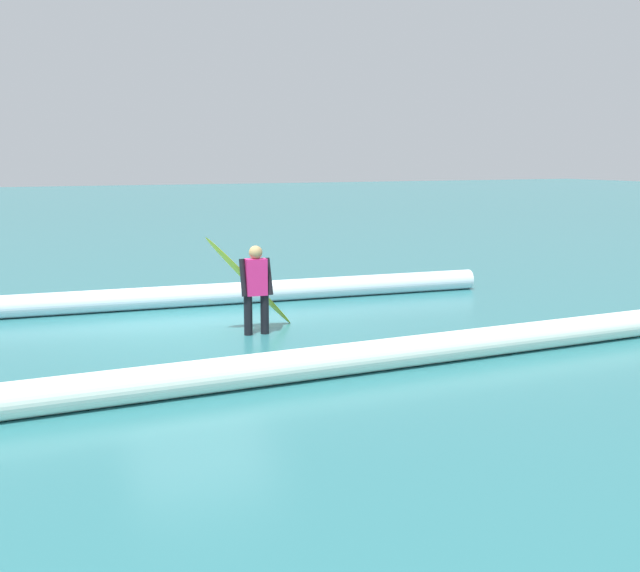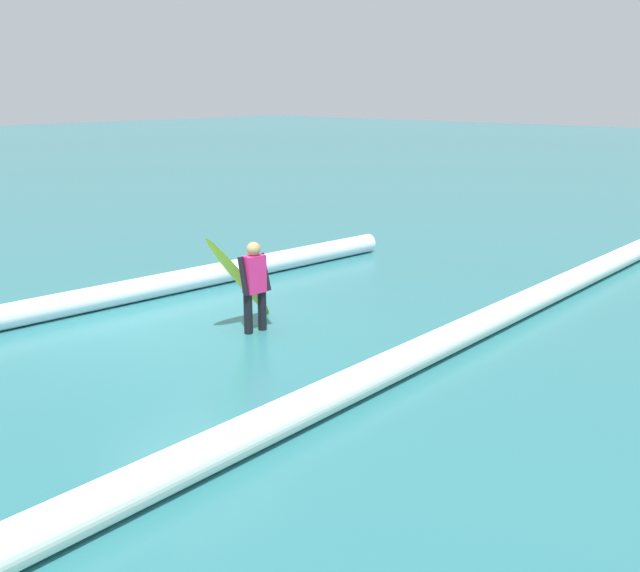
% 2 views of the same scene
% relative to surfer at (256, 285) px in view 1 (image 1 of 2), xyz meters
% --- Properties ---
extents(ground_plane, '(137.53, 137.53, 0.00)m').
position_rel_surfer_xyz_m(ground_plane, '(0.73, -0.85, -0.82)').
color(ground_plane, '#2B7176').
extents(surfer, '(0.52, 0.26, 1.46)m').
position_rel_surfer_xyz_m(surfer, '(0.00, 0.00, 0.00)').
color(surfer, black).
rests_on(surfer, ground_plane).
extents(surfboard, '(1.72, 0.71, 1.64)m').
position_rel_surfer_xyz_m(surfboard, '(-0.03, -0.39, -0.01)').
color(surfboard, yellow).
rests_on(surfboard, ground_plane).
extents(wave_crest_foreground, '(17.52, 1.73, 0.42)m').
position_rel_surfer_xyz_m(wave_crest_foreground, '(2.87, -3.07, -0.60)').
color(wave_crest_foreground, white).
rests_on(wave_crest_foreground, ground_plane).
extents(wave_crest_midground, '(21.47, 0.98, 0.43)m').
position_rel_surfer_xyz_m(wave_crest_midground, '(-1.11, 2.83, -0.60)').
color(wave_crest_midground, white).
rests_on(wave_crest_midground, ground_plane).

